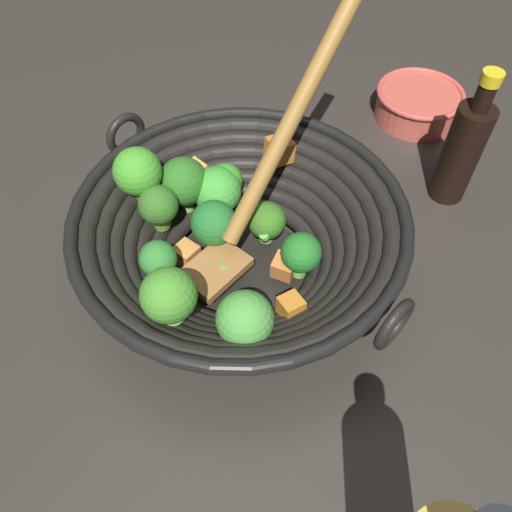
{
  "coord_description": "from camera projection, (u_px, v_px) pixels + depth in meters",
  "views": [
    {
      "loc": [
        -0.3,
        -0.19,
        0.49
      ],
      "look_at": [
        0.01,
        -0.02,
        0.03
      ],
      "focal_mm": 35.8,
      "sensor_mm": 36.0,
      "label": 1
    }
  ],
  "objects": [
    {
      "name": "prep_bowl",
      "position": [
        418.0,
        103.0,
        0.76
      ],
      "size": [
        0.13,
        0.13,
        0.05
      ],
      "color": "#D15647",
      "rests_on": "ground"
    },
    {
      "name": "soy_sauce_bottle",
      "position": [
        462.0,
        150.0,
        0.62
      ],
      "size": [
        0.05,
        0.05,
        0.18
      ],
      "color": "black",
      "rests_on": "ground"
    },
    {
      "name": "wok",
      "position": [
        237.0,
        233.0,
        0.55
      ],
      "size": [
        0.37,
        0.39,
        0.29
      ],
      "color": "black",
      "rests_on": "ground"
    },
    {
      "name": "ground_plane",
      "position": [
        242.0,
        270.0,
        0.6
      ],
      "size": [
        4.0,
        4.0,
        0.0
      ],
      "primitive_type": "plane",
      "color": "#332D28"
    }
  ]
}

